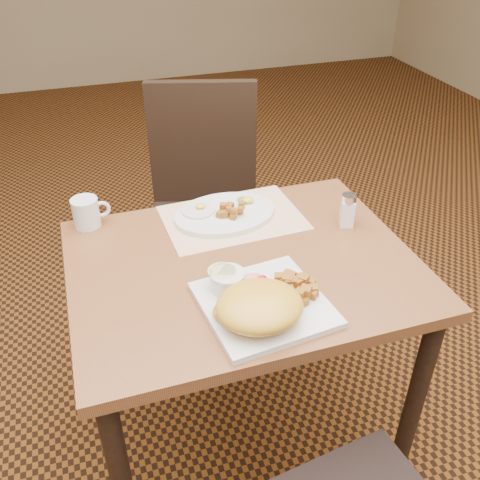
% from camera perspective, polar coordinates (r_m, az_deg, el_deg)
% --- Properties ---
extents(ground, '(8.00, 8.00, 0.00)m').
position_cam_1_polar(ground, '(1.95, 0.28, -20.37)').
color(ground, black).
rests_on(ground, ground).
extents(table, '(0.90, 0.70, 0.75)m').
position_cam_1_polar(table, '(1.47, 0.35, -5.76)').
color(table, brown).
rests_on(table, ground).
extents(chair_far, '(0.52, 0.53, 0.97)m').
position_cam_1_polar(chair_far, '(2.11, -3.87, 4.43)').
color(chair_far, black).
rests_on(chair_far, ground).
extents(placemat, '(0.41, 0.30, 0.00)m').
position_cam_1_polar(placemat, '(1.58, -0.80, 2.39)').
color(placemat, white).
rests_on(placemat, table).
extents(plate_square, '(0.31, 0.31, 0.02)m').
position_cam_1_polar(plate_square, '(1.26, 2.57, -6.88)').
color(plate_square, silver).
rests_on(plate_square, table).
extents(plate_oval, '(0.32, 0.25, 0.02)m').
position_cam_1_polar(plate_oval, '(1.59, -1.64, 2.79)').
color(plate_oval, silver).
rests_on(plate_oval, placemat).
extents(hollandaise_mound, '(0.20, 0.18, 0.07)m').
position_cam_1_polar(hollandaise_mound, '(1.19, 2.00, -7.15)').
color(hollandaise_mound, gold).
rests_on(hollandaise_mound, plate_square).
extents(ramekin, '(0.09, 0.09, 0.05)m').
position_cam_1_polar(ramekin, '(1.28, -1.39, -4.25)').
color(ramekin, silver).
rests_on(ramekin, plate_square).
extents(garnish_sq, '(0.08, 0.05, 0.03)m').
position_cam_1_polar(garnish_sq, '(1.30, 1.45, -4.22)').
color(garnish_sq, '#387223').
rests_on(garnish_sq, plate_square).
extents(fried_egg, '(0.10, 0.10, 0.02)m').
position_cam_1_polar(fried_egg, '(1.59, -4.47, 3.26)').
color(fried_egg, white).
rests_on(fried_egg, plate_oval).
extents(garnish_ov, '(0.05, 0.05, 0.02)m').
position_cam_1_polar(garnish_ov, '(1.63, 0.68, 4.34)').
color(garnish_ov, '#387223').
rests_on(garnish_ov, plate_oval).
extents(salt_shaker, '(0.05, 0.05, 0.10)m').
position_cam_1_polar(salt_shaker, '(1.56, 11.40, 3.17)').
color(salt_shaker, white).
rests_on(salt_shaker, table).
extents(coffee_mug, '(0.11, 0.08, 0.09)m').
position_cam_1_polar(coffee_mug, '(1.59, -16.03, 2.85)').
color(coffee_mug, silver).
rests_on(coffee_mug, table).
extents(home_fries_sq, '(0.11, 0.11, 0.04)m').
position_cam_1_polar(home_fries_sq, '(1.28, 6.02, -4.87)').
color(home_fries_sq, '#A9661B').
rests_on(home_fries_sq, plate_square).
extents(home_fries_ov, '(0.10, 0.08, 0.03)m').
position_cam_1_polar(home_fries_ov, '(1.56, -1.14, 3.23)').
color(home_fries_ov, '#A9661B').
rests_on(home_fries_ov, plate_oval).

